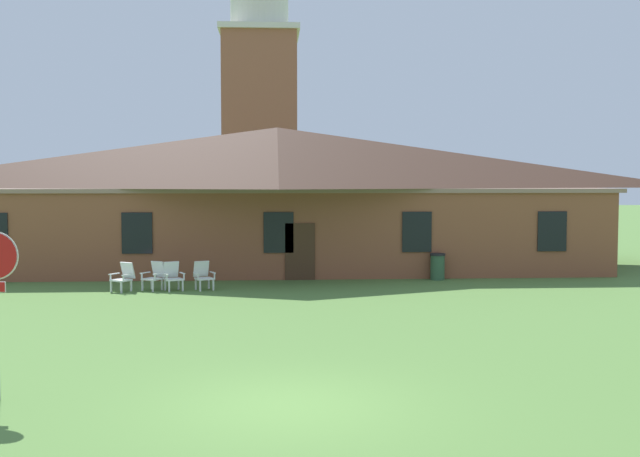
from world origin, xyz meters
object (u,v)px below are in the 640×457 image
Objects in this scene: lawn_chair_by_porch at (124,276)px; lawn_chair_near_door at (155,275)px; lawn_chair_left_end at (173,276)px; lawn_chair_middle at (203,275)px; trash_bin at (438,266)px.

lawn_chair_near_door is at bearing 13.74° from lawn_chair_by_porch.
lawn_chair_left_end is 1.00m from lawn_chair_middle.
trash_bin reaches higher than lawn_chair_near_door.
trash_bin is (8.41, 2.04, -0.00)m from lawn_chair_middle.
trash_bin reaches higher than lawn_chair_left_end.
lawn_chair_middle is at bearing 6.68° from lawn_chair_left_end.
lawn_chair_middle is at bearing -0.71° from lawn_chair_near_door.
trash_bin is at bearing 11.37° from lawn_chair_near_door.
lawn_chair_by_porch is 1.00× the size of lawn_chair_near_door.
lawn_chair_near_door is at bearing -168.63° from trash_bin.
trash_bin is (10.02, 2.02, -0.00)m from lawn_chair_near_door.
lawn_chair_left_end is at bearing -167.11° from trash_bin.
lawn_chair_near_door and lawn_chair_left_end have the same top height.
lawn_chair_near_door is at bearing 167.43° from lawn_chair_left_end.
lawn_chair_by_porch and lawn_chair_left_end have the same top height.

